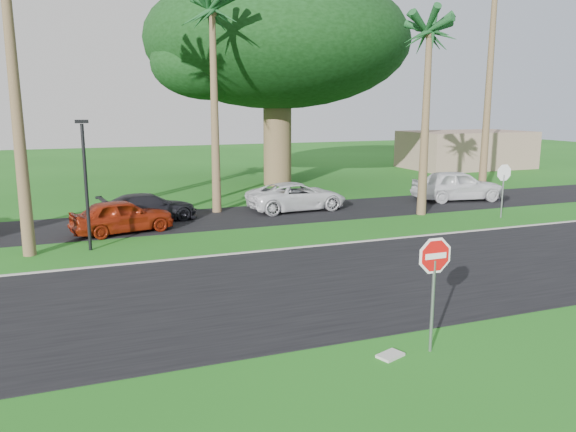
# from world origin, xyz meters

# --- Properties ---
(ground) EXTENTS (120.00, 120.00, 0.00)m
(ground) POSITION_xyz_m (0.00, 0.00, 0.00)
(ground) COLOR #1C5916
(ground) RESTS_ON ground
(road) EXTENTS (120.00, 8.00, 0.02)m
(road) POSITION_xyz_m (0.00, 2.00, 0.01)
(road) COLOR black
(road) RESTS_ON ground
(parking_strip) EXTENTS (120.00, 5.00, 0.02)m
(parking_strip) POSITION_xyz_m (0.00, 12.50, 0.01)
(parking_strip) COLOR black
(parking_strip) RESTS_ON ground
(curb) EXTENTS (120.00, 0.12, 0.06)m
(curb) POSITION_xyz_m (0.00, 6.05, 0.03)
(curb) COLOR gray
(curb) RESTS_ON ground
(stop_sign_near) EXTENTS (1.05, 0.07, 2.62)m
(stop_sign_near) POSITION_xyz_m (0.50, -3.00, 1.77)
(stop_sign_near) COLOR gray
(stop_sign_near) RESTS_ON ground
(stop_sign_far) EXTENTS (1.05, 0.07, 2.62)m
(stop_sign_far) POSITION_xyz_m (12.00, 8.00, 1.77)
(stop_sign_far) COLOR gray
(stop_sign_far) RESTS_ON ground
(palm_center) EXTENTS (5.00, 5.00, 10.50)m
(palm_center) POSITION_xyz_m (0.00, 14.00, 9.16)
(palm_center) COLOR brown
(palm_center) RESTS_ON ground
(palm_right_near) EXTENTS (5.00, 5.00, 9.50)m
(palm_right_near) POSITION_xyz_m (9.00, 10.00, 8.19)
(palm_right_near) COLOR brown
(palm_right_near) RESTS_ON ground
(canopy_tree) EXTENTS (16.50, 16.50, 13.12)m
(canopy_tree) POSITION_xyz_m (6.00, 22.00, 8.95)
(canopy_tree) COLOR brown
(canopy_tree) RESTS_ON ground
(streetlight_right) EXTENTS (0.45, 0.25, 4.64)m
(streetlight_right) POSITION_xyz_m (-6.00, 8.50, 2.65)
(streetlight_right) COLOR black
(streetlight_right) RESTS_ON ground
(building_far) EXTENTS (10.00, 6.00, 3.00)m
(building_far) POSITION_xyz_m (24.00, 26.00, 1.50)
(building_far) COLOR gray
(building_far) RESTS_ON ground
(car_red) EXTENTS (4.34, 2.56, 1.39)m
(car_red) POSITION_xyz_m (-4.67, 10.93, 0.69)
(car_red) COLOR maroon
(car_red) RESTS_ON ground
(car_dark) EXTENTS (4.50, 2.31, 1.25)m
(car_dark) POSITION_xyz_m (-3.38, 12.90, 0.62)
(car_dark) COLOR black
(car_dark) RESTS_ON ground
(car_minivan) EXTENTS (5.07, 2.55, 1.38)m
(car_minivan) POSITION_xyz_m (3.83, 13.07, 0.69)
(car_minivan) COLOR silver
(car_minivan) RESTS_ON ground
(car_pickup) EXTENTS (5.14, 2.73, 1.66)m
(car_pickup) POSITION_xyz_m (13.03, 12.61, 0.83)
(car_pickup) COLOR silver
(car_pickup) RESTS_ON ground
(utility_slab) EXTENTS (0.64, 0.52, 0.06)m
(utility_slab) POSITION_xyz_m (-0.43, -2.94, 0.03)
(utility_slab) COLOR #A8A9A1
(utility_slab) RESTS_ON ground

